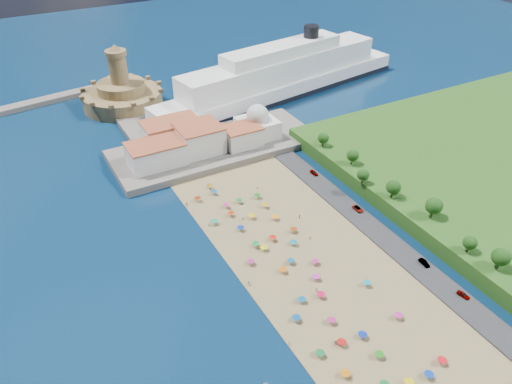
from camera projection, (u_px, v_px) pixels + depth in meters
ground at (282, 253)px, 162.88m from camera, size 700.00×700.00×0.00m
terrace at (215, 147)px, 219.05m from camera, size 90.00×36.00×3.00m
jetty at (142, 127)px, 235.85m from camera, size 18.00×70.00×2.40m
waterfront_buildings at (186, 140)px, 210.74m from camera, size 57.00×29.00×11.00m
domed_building at (257, 124)px, 221.40m from camera, size 16.00×16.00×15.00m
fortress at (122, 94)px, 254.58m from camera, size 40.00×40.00×32.40m
cruise_ship at (281, 77)px, 266.35m from camera, size 153.86×46.45×33.27m
beach_parasols at (296, 269)px, 153.60m from camera, size 29.86×114.78×2.20m
beachgoers at (267, 254)px, 160.98m from camera, size 34.59×98.01×1.89m
parked_cars at (375, 223)px, 174.15m from camera, size 2.17×81.13×1.43m
hillside_trees at (415, 200)px, 170.42m from camera, size 12.48×106.08×7.44m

